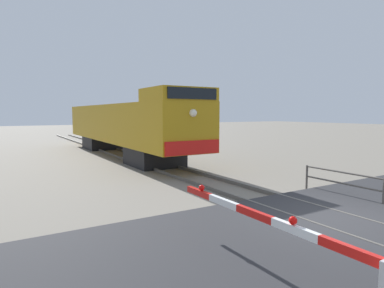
{
  "coord_description": "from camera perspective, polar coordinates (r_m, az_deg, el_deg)",
  "views": [
    {
      "loc": [
        -7.7,
        -5.34,
        2.97
      ],
      "look_at": [
        -0.86,
        5.94,
        1.71
      ],
      "focal_mm": 30.63,
      "sensor_mm": 36.0,
      "label": 1
    }
  ],
  "objects": [
    {
      "name": "rail_track_left",
      "position": [
        9.26,
        20.82,
        -13.15
      ],
      "size": [
        0.08,
        80.0,
        0.15
      ],
      "primitive_type": "cube",
      "color": "#59544C",
      "rests_on": "ground_plane"
    },
    {
      "name": "ground_plane",
      "position": [
        9.83,
        23.45,
        -12.6
      ],
      "size": [
        160.0,
        160.0,
        0.0
      ],
      "primitive_type": "plane",
      "color": "gray"
    },
    {
      "name": "road_surface",
      "position": [
        9.81,
        23.46,
        -12.21
      ],
      "size": [
        36.0,
        5.42,
        0.14
      ],
      "primitive_type": "cube",
      "color": "#2D2D30",
      "rests_on": "ground_plane"
    },
    {
      "name": "guard_railing",
      "position": [
        12.64,
        24.56,
        -5.74
      ],
      "size": [
        0.08,
        3.02,
        0.95
      ],
      "color": "#4C4742",
      "rests_on": "ground_plane"
    },
    {
      "name": "rail_track_right",
      "position": [
        10.38,
        25.8,
        -11.31
      ],
      "size": [
        0.08,
        80.0,
        0.15
      ],
      "primitive_type": "cube",
      "color": "#59544C",
      "rests_on": "ground_plane"
    },
    {
      "name": "locomotive",
      "position": [
        23.07,
        -11.74,
        3.28
      ],
      "size": [
        3.0,
        18.93,
        4.16
      ],
      "color": "black",
      "rests_on": "ground_plane"
    },
    {
      "name": "crossing_gate",
      "position": [
        5.31,
        25.74,
        -19.23
      ],
      "size": [
        0.36,
        5.54,
        1.29
      ],
      "color": "silver",
      "rests_on": "ground_plane"
    }
  ]
}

